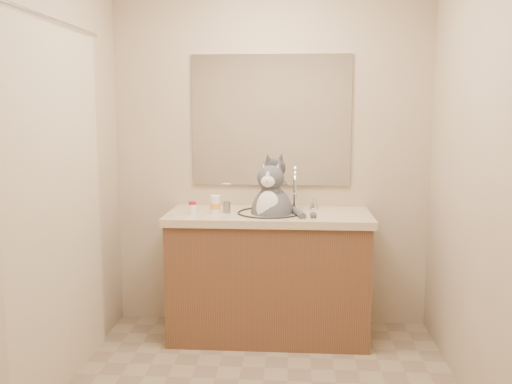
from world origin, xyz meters
TOP-DOWN VIEW (x-y plane):
  - room at (0.00, 0.00)m, footprint 2.22×2.52m
  - vanity at (0.00, 0.96)m, footprint 1.34×0.59m
  - mirror at (0.00, 1.24)m, footprint 1.10×0.02m
  - shower_curtain at (-1.05, 0.10)m, footprint 0.02×1.30m
  - cat at (0.02, 0.94)m, footprint 0.39×0.38m
  - pill_bottle_redcap at (-0.49, 0.87)m, footprint 0.06×0.06m
  - pill_bottle_orange at (-0.35, 0.92)m, footprint 0.08×0.08m
  - grey_canister at (-0.28, 0.94)m, footprint 0.06×0.06m

SIDE VIEW (x-z plane):
  - vanity at x=0.00m, z-range -0.12..1.00m
  - cat at x=0.02m, z-range 0.59..1.15m
  - grey_canister at x=-0.28m, z-range 0.85..0.93m
  - pill_bottle_redcap at x=-0.49m, z-range 0.85..0.93m
  - pill_bottle_orange at x=-0.35m, z-range 0.85..0.97m
  - shower_curtain at x=-1.05m, z-range 0.06..2.00m
  - room at x=0.00m, z-range -0.01..2.41m
  - mirror at x=0.00m, z-range 1.00..1.90m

